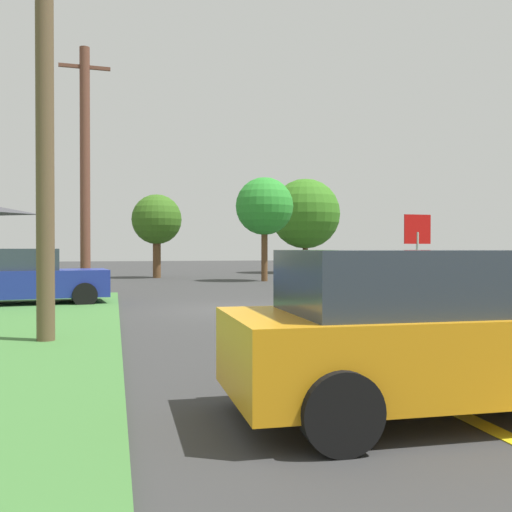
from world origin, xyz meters
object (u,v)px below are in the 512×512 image
(car_behind_on_main_road, at_px, (445,333))
(oak_tree_left, at_px, (305,214))
(utility_pole_mid, at_px, (85,168))
(utility_pole_near, at_px, (45,83))
(stop_sign, at_px, (417,243))
(pine_tree_center, at_px, (264,207))
(parked_car_near_building, at_px, (24,278))
(oak_tree_right, at_px, (157,220))

(car_behind_on_main_road, xyz_separation_m, oak_tree_left, (8.97, 31.90, 3.06))
(utility_pole_mid, xyz_separation_m, oak_tree_left, (13.16, 14.78, -0.65))
(utility_pole_near, height_order, oak_tree_left, utility_pole_near)
(stop_sign, distance_m, oak_tree_left, 23.78)
(car_behind_on_main_road, height_order, pine_tree_center, pine_tree_center)
(utility_pole_near, distance_m, pine_tree_center, 19.77)
(parked_car_near_building, bearing_deg, utility_pole_mid, 65.06)
(car_behind_on_main_road, distance_m, oak_tree_left, 33.28)
(stop_sign, height_order, car_behind_on_main_road, stop_sign)
(car_behind_on_main_road, height_order, oak_tree_left, oak_tree_left)
(stop_sign, relative_size, parked_car_near_building, 0.55)
(stop_sign, xyz_separation_m, oak_tree_left, (4.58, 23.24, 2.11))
(stop_sign, distance_m, car_behind_on_main_road, 9.75)
(parked_car_near_building, height_order, utility_pole_mid, utility_pole_mid)
(car_behind_on_main_road, distance_m, utility_pole_mid, 18.01)
(oak_tree_right, bearing_deg, stop_sign, -74.43)
(utility_pole_mid, xyz_separation_m, oak_tree_right, (3.28, 10.58, -1.35))
(utility_pole_near, height_order, pine_tree_center, utility_pole_near)
(utility_pole_mid, bearing_deg, stop_sign, -44.59)
(utility_pole_near, bearing_deg, pine_tree_center, 65.06)
(oak_tree_left, bearing_deg, oak_tree_right, -156.99)
(utility_pole_near, bearing_deg, oak_tree_right, 81.39)
(utility_pole_mid, height_order, oak_tree_left, utility_pole_mid)
(utility_pole_near, xyz_separation_m, oak_tree_left, (13.27, 26.58, -0.55))
(utility_pole_near, bearing_deg, stop_sign, 21.02)
(stop_sign, distance_m, parked_car_near_building, 10.80)
(stop_sign, xyz_separation_m, car_behind_on_main_road, (-4.40, -8.65, -0.95))
(oak_tree_right, bearing_deg, utility_pole_near, -98.61)
(parked_car_near_building, xyz_separation_m, pine_tree_center, (9.67, 10.72, 2.87))
(utility_pole_near, height_order, utility_pole_mid, utility_pole_mid)
(car_behind_on_main_road, relative_size, utility_pole_mid, 0.51)
(stop_sign, xyz_separation_m, utility_pole_near, (-8.70, -3.34, 2.66))
(utility_pole_mid, relative_size, oak_tree_left, 1.44)
(stop_sign, relative_size, oak_tree_right, 0.55)
(stop_sign, bearing_deg, oak_tree_right, -77.22)
(stop_sign, distance_m, utility_pole_near, 9.69)
(car_behind_on_main_road, xyz_separation_m, utility_pole_near, (-4.30, 5.31, 3.61))
(utility_pole_near, xyz_separation_m, oak_tree_right, (3.39, 22.39, -1.25))
(car_behind_on_main_road, relative_size, pine_tree_center, 0.88)
(pine_tree_center, distance_m, oak_tree_right, 6.68)
(utility_pole_near, xyz_separation_m, pine_tree_center, (8.33, 17.92, -0.74))
(stop_sign, distance_m, oak_tree_right, 19.82)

